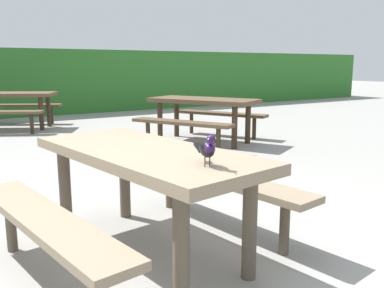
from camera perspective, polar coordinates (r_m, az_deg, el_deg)
The scene contains 5 objects.
ground_plane at distance 2.80m, azimuth -11.10°, elevation -16.81°, with size 60.00×60.00×0.00m, color gray.
picnic_table_foreground at distance 2.83m, azimuth -6.41°, elevation -4.27°, with size 1.91×1.93×0.74m.
bird_grackle at distance 2.25m, azimuth 2.15°, elevation -0.57°, with size 0.11×0.28×0.18m.
picnic_table_mid_right at distance 9.31m, azimuth -23.76°, elevation 5.34°, with size 2.31×2.30×0.74m.
picnic_table_far_centre at distance 7.01m, azimuth 1.55°, elevation 4.76°, with size 2.27×2.29×0.74m.
Camera 1 is at (-0.88, -2.33, 1.28)m, focal length 38.91 mm.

